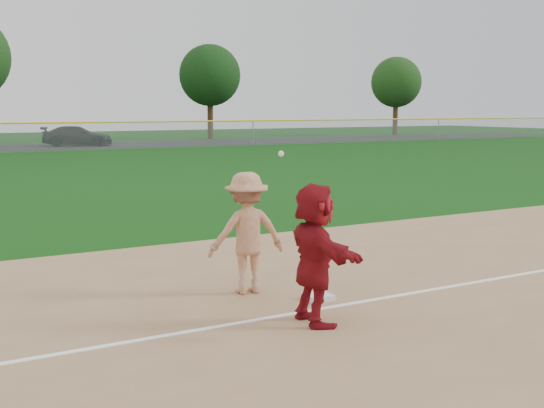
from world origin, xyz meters
TOP-DOWN VIEW (x-y plane):
  - ground at (0.00, 0.00)m, footprint 160.00×160.00m
  - foul_line at (0.00, -0.80)m, footprint 60.00×0.10m
  - first_base at (-0.22, -0.35)m, footprint 0.41×0.41m
  - base_runner at (-0.90, -1.30)m, footprint 0.84×1.90m
  - car_right at (7.34, 46.11)m, footprint 5.85×3.76m
  - first_base_play at (-0.98, 0.59)m, footprint 1.36×0.91m
  - tree_3 at (22.00, 52.80)m, footprint 6.00×6.00m
  - tree_4 at (44.00, 51.20)m, footprint 5.60×5.60m

SIDE VIEW (x-z plane):
  - ground at x=0.00m, z-range 0.00..0.00m
  - foul_line at x=0.00m, z-range 0.02..0.03m
  - first_base at x=-0.22m, z-range 0.02..0.11m
  - car_right at x=7.34m, z-range 0.01..1.59m
  - first_base_play at x=-0.98m, z-range -0.16..2.17m
  - base_runner at x=-0.90m, z-range 0.02..2.00m
  - tree_4 at x=44.00m, z-range 1.51..10.18m
  - tree_3 at x=22.00m, z-range 1.57..10.76m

